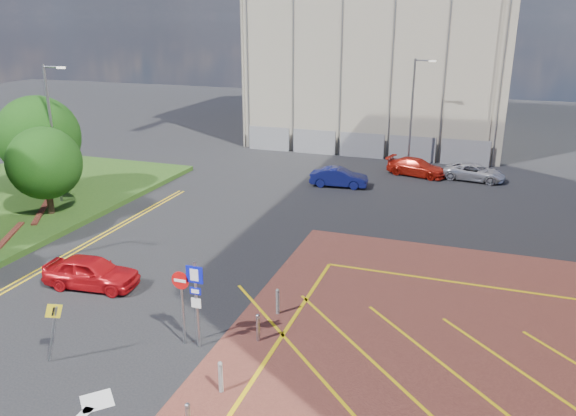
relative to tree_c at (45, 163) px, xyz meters
The scene contains 14 objects.
ground 17.10m from the tree_c, 36.53° to the right, with size 140.00×140.00×0.00m, color black.
tree_c is the anchor object (origin of this frame).
tree_d 4.30m from the tree_c, 135.00° to the left, with size 5.00×5.00×6.08m.
lamp_left_far 2.65m from the tree_c, 114.71° to the left, with size 1.53×0.16×8.00m.
lamp_back 25.19m from the tree_c, 45.68° to the left, with size 1.53×0.16×8.00m.
sign_cluster 16.53m from the tree_c, 33.16° to the right, with size 1.17×0.12×3.20m.
warning_sign 15.39m from the tree_c, 48.47° to the right, with size 0.80×0.43×2.24m.
bollard_row 19.83m from the tree_c, 36.44° to the right, with size 0.14×11.14×0.90m.
construction_building 33.81m from the tree_c, 65.77° to the left, with size 21.20×19.20×22.00m, color #9F9382.
construction_fence 24.80m from the tree_c, 54.06° to the left, with size 21.60×0.06×2.00m, color gray.
car_red_left 10.27m from the tree_c, 39.98° to the right, with size 1.61×4.00×1.36m, color red.
car_blue_back 18.10m from the tree_c, 39.63° to the left, with size 1.33×3.82×1.26m, color navy.
car_red_back 24.44m from the tree_c, 40.88° to the left, with size 1.73×4.26×1.24m, color red.
car_silver_back 27.58m from the tree_c, 35.56° to the left, with size 1.91×4.13×1.15m, color silver.
Camera 1 is at (8.91, -13.87, 10.80)m, focal length 35.00 mm.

